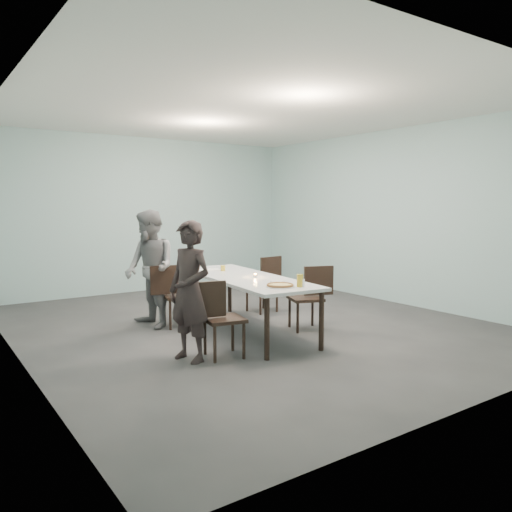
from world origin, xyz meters
TOP-DOWN VIEW (x-y plane):
  - ground at (0.00, 0.00)m, footprint 7.00×7.00m
  - room_shell at (0.00, 0.00)m, footprint 6.02×7.02m
  - table at (-0.26, -0.29)m, footprint 1.15×2.68m
  - chair_near_left at (-1.15, -1.08)m, footprint 0.64×0.49m
  - chair_far_left at (-0.94, 0.49)m, footprint 0.64×0.50m
  - chair_near_right at (0.55, -0.71)m, footprint 0.65×0.54m
  - chair_far_right at (0.73, 0.59)m, footprint 0.62×0.45m
  - diner_near at (-1.44, -0.99)m, footprint 0.52×0.65m
  - diner_far at (-1.21, 0.65)m, footprint 0.67×0.83m
  - pizza at (-0.39, -1.23)m, footprint 0.34×0.34m
  - side_plate at (-0.17, -0.89)m, footprint 0.18×0.18m
  - beer_glass at (-0.20, -1.36)m, footprint 0.08×0.08m
  - water_tumbler at (-0.17, -1.36)m, footprint 0.08×0.08m
  - tealight at (-0.20, -0.45)m, footprint 0.06×0.06m
  - amber_tumbler at (-0.21, 0.35)m, footprint 0.07×0.07m
  - menu at (-0.32, 0.55)m, footprint 0.32×0.25m

SIDE VIEW (x-z plane):
  - ground at x=0.00m, z-range 0.00..0.00m
  - chair_near_left at x=-1.15m, z-range 0.07..0.94m
  - chair_far_left at x=-0.94m, z-range 0.07..0.94m
  - chair_near_right at x=0.55m, z-range 0.07..0.94m
  - chair_far_right at x=0.73m, z-range 0.07..0.94m
  - table at x=-0.26m, z-range 0.32..1.07m
  - menu at x=-0.32m, z-range 0.75..0.76m
  - side_plate at x=-0.17m, z-range 0.75..0.76m
  - pizza at x=-0.39m, z-range 0.75..0.79m
  - tealight at x=-0.20m, z-range 0.75..0.79m
  - diner_near at x=-1.44m, z-range 0.00..1.54m
  - amber_tumbler at x=-0.21m, z-range 0.75..0.83m
  - water_tumbler at x=-0.17m, z-range 0.75..0.84m
  - diner_far at x=-1.21m, z-range 0.00..1.64m
  - beer_glass at x=-0.20m, z-range 0.75..0.90m
  - room_shell at x=0.00m, z-range 0.52..3.53m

